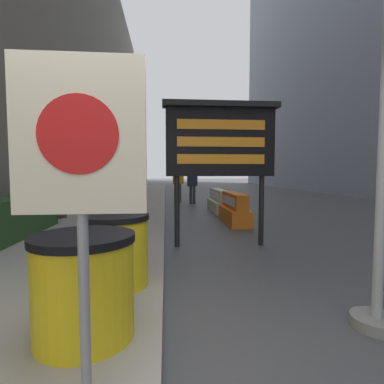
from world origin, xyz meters
The scene contains 13 objects.
ground_plane centered at (0.00, 0.00, 0.00)m, with size 120.00×120.00×0.00m, color #474749.
bare_tree centered at (-2.76, 6.58, 1.68)m, with size 1.37×1.77×3.20m.
barrel_drum_foreground centered at (-0.59, 0.35, 0.55)m, with size 0.78×0.78×0.80m.
barrel_drum_middle centered at (-0.55, 1.41, 0.55)m, with size 0.78×0.78×0.80m.
warning_sign centered at (-0.42, -0.30, 1.49)m, with size 0.71×0.08×1.90m.
message_board centered at (1.06, 3.64, 1.99)m, with size 2.16×0.36×2.70m.
jersey_barrier_orange_near centered at (1.92, 6.12, 0.37)m, with size 0.55×1.82×0.84m.
jersey_barrier_cream centered at (1.92, 8.52, 0.35)m, with size 0.57×2.10×0.79m.
traffic_cone_near centered at (2.69, 11.13, 0.35)m, with size 0.40×0.40×0.72m.
traffic_light_near_curb centered at (0.79, 14.77, 2.76)m, with size 0.28×0.44×3.79m.
pedestrian_worker centered at (0.62, 12.17, 1.04)m, with size 0.51×0.38×1.75m.
pedestrian_passerby centered at (1.21, 11.24, 0.95)m, with size 0.48×0.48×1.62m.
steel_pole_right centered at (1.95, 0.53, 1.06)m, with size 0.44×0.44×3.46m.
Camera 1 is at (0.04, -1.96, 1.42)m, focal length 28.00 mm.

